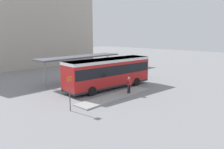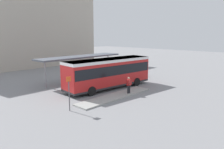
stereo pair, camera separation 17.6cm
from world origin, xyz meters
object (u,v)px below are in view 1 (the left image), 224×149
(bicycle_blue, at_px, (143,73))
(pedestrian_waiting, at_px, (129,84))
(bicycle_black, at_px, (138,73))
(platform_sign, at_px, (70,92))
(bicycle_orange, at_px, (133,72))
(city_bus, at_px, (109,71))

(bicycle_blue, bearing_deg, pedestrian_waiting, 118.58)
(pedestrian_waiting, xyz_separation_m, bicycle_black, (9.03, 5.50, -0.73))
(bicycle_blue, distance_m, platform_sign, 16.68)
(pedestrian_waiting, relative_size, bicycle_blue, 0.96)
(bicycle_orange, bearing_deg, pedestrian_waiting, -56.09)
(bicycle_orange, height_order, platform_sign, platform_sign)
(bicycle_blue, height_order, platform_sign, platform_sign)
(bicycle_black, distance_m, bicycle_orange, 0.83)
(city_bus, relative_size, bicycle_orange, 6.45)
(platform_sign, bearing_deg, pedestrian_waiting, -3.56)
(bicycle_black, bearing_deg, pedestrian_waiting, 126.84)
(bicycle_black, bearing_deg, bicycle_blue, -170.26)
(pedestrian_waiting, distance_m, bicycle_orange, 10.82)
(pedestrian_waiting, height_order, platform_sign, platform_sign)
(city_bus, xyz_separation_m, bicycle_orange, (8.30, 2.99, -1.59))
(city_bus, relative_size, bicycle_blue, 6.19)
(pedestrian_waiting, bearing_deg, city_bus, 9.76)
(pedestrian_waiting, relative_size, bicycle_black, 1.04)
(city_bus, bearing_deg, bicycle_orange, 25.33)
(city_bus, xyz_separation_m, bicycle_blue, (8.61, 1.40, -1.57))
(platform_sign, bearing_deg, city_bus, 21.04)
(bicycle_blue, distance_m, bicycle_black, 0.80)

